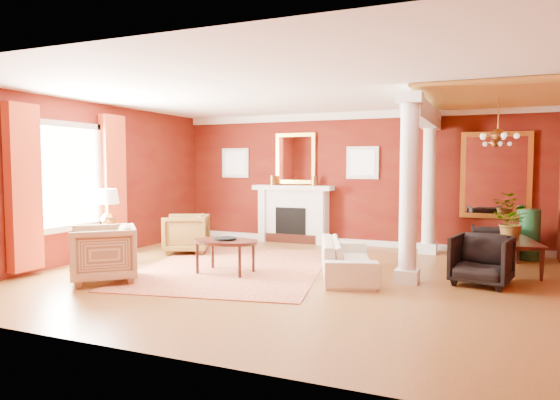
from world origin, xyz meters
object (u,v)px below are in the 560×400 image
at_px(armchair_stripe, 103,251).
at_px(side_table, 108,214).
at_px(armchair_leopard, 186,232).
at_px(dining_table, 509,246).
at_px(sofa, 347,252).
at_px(coffee_table, 225,243).

relative_size(armchair_stripe, side_table, 0.70).
distance_m(armchair_leopard, side_table, 1.63).
bearing_deg(armchair_stripe, side_table, 176.33).
distance_m(armchair_stripe, side_table, 1.54).
xyz_separation_m(armchair_stripe, dining_table, (5.63, 3.18, -0.05)).
relative_size(armchair_leopard, side_table, 0.64).
relative_size(sofa, dining_table, 1.32).
relative_size(armchair_stripe, coffee_table, 0.86).
xyz_separation_m(coffee_table, dining_table, (4.21, 1.97, -0.08)).
height_order(armchair_leopard, side_table, side_table).
xyz_separation_m(sofa, armchair_stripe, (-3.28, -1.79, 0.08)).
relative_size(armchair_stripe, dining_table, 0.62).
xyz_separation_m(sofa, side_table, (-4.20, -0.63, 0.49)).
xyz_separation_m(armchair_stripe, side_table, (-0.93, 1.16, 0.41)).
relative_size(coffee_table, side_table, 0.82).
bearing_deg(dining_table, side_table, 95.89).
relative_size(sofa, armchair_leopard, 2.32).
bearing_deg(coffee_table, armchair_stripe, -139.59).
relative_size(sofa, coffee_table, 1.81).
bearing_deg(dining_table, armchair_stripe, 108.19).
distance_m(sofa, armchair_leopard, 3.59).
bearing_deg(coffee_table, armchair_leopard, 140.52).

